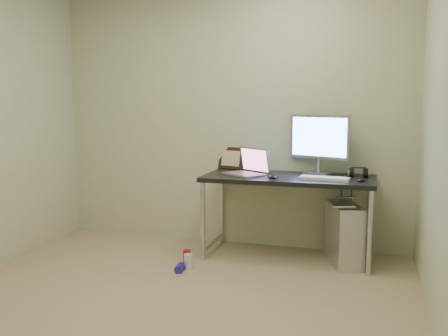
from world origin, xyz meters
The scene contains 17 objects.
floor centered at (0.00, 0.00, 0.00)m, with size 3.50×3.50×0.00m, color tan.
wall_back centered at (0.00, 1.75, 1.25)m, with size 3.50×0.02×2.50m, color beige.
desk centered at (0.64, 1.42, 0.67)m, with size 1.51×0.66×0.75m.
tower_computer centered at (1.14, 1.38, 0.27)m, with size 0.37×0.55×0.56m.
cable_a centered at (1.09, 1.70, 0.40)m, with size 0.01×0.01×0.70m, color black.
cable_b centered at (1.18, 1.68, 0.38)m, with size 0.01×0.01×0.72m, color black.
can_red centered at (-0.18, 0.99, 0.06)m, with size 0.07×0.07×0.12m, color red.
can_white centered at (-0.11, 0.86, 0.07)m, with size 0.07×0.07×0.13m, color white.
can_blue centered at (-0.16, 0.77, 0.03)m, with size 0.07×0.07×0.12m, color #261BC5.
laptop centered at (0.27, 1.39, 0.81)m, with size 0.45×0.43×0.24m.
monitor centered at (0.88, 1.62, 1.07)m, with size 0.56×0.24×0.54m.
keyboard centered at (0.97, 1.29, 0.76)m, with size 0.42×0.14×0.03m, color white.
mouse_right centered at (1.27, 1.30, 0.77)m, with size 0.06×0.10×0.03m, color black.
mouse_left centered at (0.53, 1.26, 0.77)m, with size 0.07×0.11×0.04m, color black.
headphones centered at (1.24, 1.55, 0.78)m, with size 0.17×0.10×0.11m.
picture_frame centered at (0.02, 1.73, 0.86)m, with size 0.27×0.03×0.22m, color black.
webcam centered at (0.30, 1.68, 0.85)m, with size 0.05×0.04×0.13m.
Camera 1 is at (1.34, -2.98, 1.42)m, focal length 40.00 mm.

